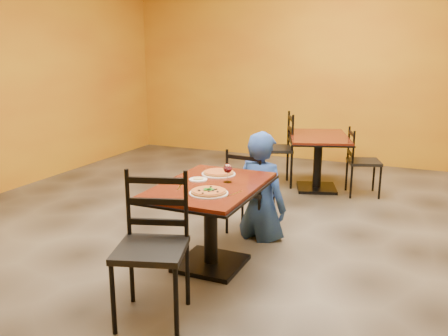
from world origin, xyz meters
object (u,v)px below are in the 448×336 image
at_px(wine_glass, 228,172).
at_px(chair_second_left, 275,149).
at_px(chair_main_near, 151,250).
at_px(side_plate, 198,179).
at_px(diner, 261,185).
at_px(plate_main, 209,193).
at_px(table_main, 210,206).
at_px(chair_second_right, 364,162).
at_px(pizza_far, 219,172).
at_px(chair_main_far, 251,190).
at_px(pizza_main, 209,191).
at_px(plate_far, 219,174).
at_px(table_second, 318,150).

bearing_deg(wine_glass, chair_second_left, 98.62).
xyz_separation_m(chair_main_near, side_plate, (-0.14, 1.01, 0.24)).
relative_size(diner, plate_main, 3.52).
height_order(table_main, chair_second_right, chair_second_right).
distance_m(chair_main_near, pizza_far, 1.28).
bearing_deg(wine_glass, pizza_far, 131.11).
height_order(table_main, chair_main_far, chair_main_far).
bearing_deg(chair_main_near, plate_main, 62.17).
height_order(table_main, diner, diner).
distance_m(side_plate, wine_glass, 0.28).
bearing_deg(chair_main_near, chair_second_left, 76.38).
distance_m(chair_main_far, pizza_main, 1.23).
bearing_deg(pizza_main, wine_glass, 89.31).
bearing_deg(plate_main, table_main, 112.58).
height_order(chair_second_right, pizza_far, chair_second_right).
xyz_separation_m(diner, plate_far, (-0.24, -0.51, 0.21)).
bearing_deg(pizza_main, chair_main_near, -99.98).
relative_size(diner, plate_far, 3.52).
bearing_deg(wine_glass, chair_main_near, -96.74).
distance_m(table_main, wine_glass, 0.33).
relative_size(plate_main, plate_far, 1.00).
distance_m(chair_second_right, pizza_far, 2.62).
xyz_separation_m(chair_main_far, pizza_main, (0.08, -1.18, 0.32)).
distance_m(table_main, chair_main_near, 0.94).
xyz_separation_m(chair_second_right, side_plate, (-1.08, -2.64, 0.32)).
bearing_deg(side_plate, table_main, -26.89).
bearing_deg(chair_second_left, plate_main, -16.06).
bearing_deg(chair_main_near, wine_glass, 65.41).
height_order(table_main, plate_far, plate_far).
xyz_separation_m(chair_second_left, side_plate, (0.13, -2.64, 0.24)).
bearing_deg(table_main, plate_far, 101.94).
bearing_deg(chair_second_left, chair_main_far, -13.76).
relative_size(chair_main_near, chair_second_left, 1.02).
relative_size(pizza_main, side_plate, 1.77).
distance_m(table_second, plate_far, 2.44).
bearing_deg(pizza_far, chair_second_right, 67.47).
xyz_separation_m(pizza_far, wine_glass, (0.18, -0.20, 0.07)).
relative_size(table_second, diner, 1.22).
bearing_deg(pizza_main, chair_second_right, 74.56).
relative_size(table_second, chair_main_near, 1.28).
bearing_deg(chair_main_near, side_plate, 80.01).
distance_m(chair_second_left, diner, 1.94).
bearing_deg(plate_main, side_plate, 127.99).
distance_m(chair_second_left, chair_second_right, 1.21).
bearing_deg(plate_main, table_second, 85.85).
bearing_deg(chair_second_left, chair_main_near, -19.30).
height_order(chair_main_far, pizza_far, chair_main_far).
height_order(chair_main_near, diner, diner).
distance_m(pizza_far, side_plate, 0.26).
distance_m(chair_main_far, chair_second_left, 1.82).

